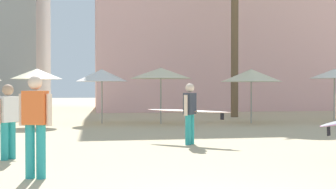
{
  "coord_description": "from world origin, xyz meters",
  "views": [
    {
      "loc": [
        -1.57,
        -4.83,
        1.57
      ],
      "look_at": [
        0.61,
        7.97,
        1.35
      ],
      "focal_mm": 47.78,
      "sensor_mm": 36.0,
      "label": 1
    }
  ],
  "objects_px": {
    "cafe_umbrella_3": "(37,74)",
    "cafe_umbrella_7": "(102,75)",
    "person_near_left": "(189,111)",
    "person_mid_left": "(35,122)",
    "cafe_umbrella_0": "(161,73)",
    "cafe_umbrella_4": "(251,75)",
    "cafe_umbrella_1": "(334,74)",
    "person_far_right": "(8,118)"
  },
  "relations": [
    {
      "from": "cafe_umbrella_1",
      "to": "cafe_umbrella_7",
      "type": "height_order",
      "value": "cafe_umbrella_1"
    },
    {
      "from": "cafe_umbrella_7",
      "to": "cafe_umbrella_4",
      "type": "bearing_deg",
      "value": -8.23
    },
    {
      "from": "person_mid_left",
      "to": "cafe_umbrella_0",
      "type": "bearing_deg",
      "value": 179.94
    },
    {
      "from": "cafe_umbrella_1",
      "to": "cafe_umbrella_3",
      "type": "xyz_separation_m",
      "value": [
        -12.85,
        0.45,
        -0.06
      ]
    },
    {
      "from": "cafe_umbrella_3",
      "to": "cafe_umbrella_4",
      "type": "bearing_deg",
      "value": -2.84
    },
    {
      "from": "cafe_umbrella_0",
      "to": "cafe_umbrella_3",
      "type": "distance_m",
      "value": 5.09
    },
    {
      "from": "cafe_umbrella_1",
      "to": "cafe_umbrella_4",
      "type": "height_order",
      "value": "cafe_umbrella_1"
    },
    {
      "from": "cafe_umbrella_0",
      "to": "cafe_umbrella_7",
      "type": "height_order",
      "value": "cafe_umbrella_0"
    },
    {
      "from": "cafe_umbrella_3",
      "to": "cafe_umbrella_7",
      "type": "xyz_separation_m",
      "value": [
        2.63,
        0.47,
        -0.03
      ]
    },
    {
      "from": "cafe_umbrella_3",
      "to": "person_far_right",
      "type": "height_order",
      "value": "cafe_umbrella_3"
    },
    {
      "from": "cafe_umbrella_0",
      "to": "person_near_left",
      "type": "bearing_deg",
      "value": -92.15
    },
    {
      "from": "cafe_umbrella_3",
      "to": "cafe_umbrella_7",
      "type": "bearing_deg",
      "value": 10.2
    },
    {
      "from": "cafe_umbrella_3",
      "to": "cafe_umbrella_4",
      "type": "distance_m",
      "value": 8.99
    },
    {
      "from": "person_far_right",
      "to": "cafe_umbrella_3",
      "type": "bearing_deg",
      "value": 131.75
    },
    {
      "from": "cafe_umbrella_1",
      "to": "person_mid_left",
      "type": "relative_size",
      "value": 1.34
    },
    {
      "from": "cafe_umbrella_4",
      "to": "person_near_left",
      "type": "relative_size",
      "value": 1.18
    },
    {
      "from": "cafe_umbrella_3",
      "to": "cafe_umbrella_7",
      "type": "distance_m",
      "value": 2.67
    },
    {
      "from": "cafe_umbrella_4",
      "to": "person_near_left",
      "type": "distance_m",
      "value": 7.68
    },
    {
      "from": "cafe_umbrella_4",
      "to": "person_near_left",
      "type": "height_order",
      "value": "cafe_umbrella_4"
    },
    {
      "from": "cafe_umbrella_0",
      "to": "cafe_umbrella_3",
      "type": "bearing_deg",
      "value": 179.08
    },
    {
      "from": "cafe_umbrella_1",
      "to": "cafe_umbrella_7",
      "type": "xyz_separation_m",
      "value": [
        -10.22,
        0.92,
        -0.09
      ]
    },
    {
      "from": "cafe_umbrella_7",
      "to": "person_far_right",
      "type": "distance_m",
      "value": 9.54
    },
    {
      "from": "cafe_umbrella_7",
      "to": "person_far_right",
      "type": "relative_size",
      "value": 1.43
    },
    {
      "from": "cafe_umbrella_3",
      "to": "cafe_umbrella_4",
      "type": "height_order",
      "value": "cafe_umbrella_4"
    },
    {
      "from": "cafe_umbrella_0",
      "to": "person_far_right",
      "type": "bearing_deg",
      "value": -118.34
    },
    {
      "from": "cafe_umbrella_0",
      "to": "cafe_umbrella_7",
      "type": "distance_m",
      "value": 2.52
    },
    {
      "from": "cafe_umbrella_0",
      "to": "person_far_right",
      "type": "height_order",
      "value": "cafe_umbrella_0"
    },
    {
      "from": "cafe_umbrella_1",
      "to": "cafe_umbrella_7",
      "type": "relative_size",
      "value": 1.02
    },
    {
      "from": "cafe_umbrella_0",
      "to": "cafe_umbrella_3",
      "type": "xyz_separation_m",
      "value": [
        -5.09,
        0.08,
        -0.05
      ]
    },
    {
      "from": "cafe_umbrella_4",
      "to": "person_mid_left",
      "type": "relative_size",
      "value": 1.49
    },
    {
      "from": "cafe_umbrella_4",
      "to": "person_near_left",
      "type": "xyz_separation_m",
      "value": [
        -4.14,
        -6.36,
        -1.15
      ]
    },
    {
      "from": "person_mid_left",
      "to": "cafe_umbrella_7",
      "type": "bearing_deg",
      "value": -167.42
    },
    {
      "from": "person_near_left",
      "to": "person_far_right",
      "type": "height_order",
      "value": "person_near_left"
    },
    {
      "from": "person_near_left",
      "to": "person_mid_left",
      "type": "height_order",
      "value": "person_mid_left"
    },
    {
      "from": "person_near_left",
      "to": "person_mid_left",
      "type": "distance_m",
      "value": 5.44
    },
    {
      "from": "cafe_umbrella_1",
      "to": "person_near_left",
      "type": "bearing_deg",
      "value": -141.58
    },
    {
      "from": "person_near_left",
      "to": "person_far_right",
      "type": "bearing_deg",
      "value": 61.66
    },
    {
      "from": "cafe_umbrella_7",
      "to": "person_far_right",
      "type": "bearing_deg",
      "value": -103.46
    },
    {
      "from": "cafe_umbrella_1",
      "to": "person_mid_left",
      "type": "distance_m",
      "value": 15.65
    },
    {
      "from": "cafe_umbrella_0",
      "to": "person_far_right",
      "type": "xyz_separation_m",
      "value": [
        -4.67,
        -8.65,
        -1.26
      ]
    },
    {
      "from": "cafe_umbrella_0",
      "to": "cafe_umbrella_4",
      "type": "distance_m",
      "value": 3.9
    },
    {
      "from": "person_mid_left",
      "to": "cafe_umbrella_4",
      "type": "bearing_deg",
      "value": 163.01
    }
  ]
}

